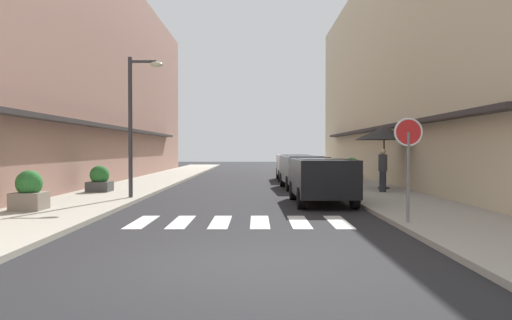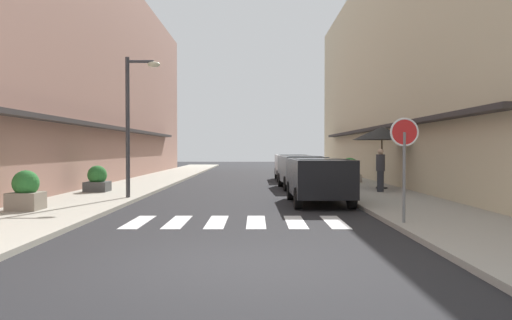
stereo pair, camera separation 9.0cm
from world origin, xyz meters
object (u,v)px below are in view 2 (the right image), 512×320
Objects in this scene: parked_car_mid at (303,168)px; street_lamp at (135,111)px; planter_corner at (28,192)px; planter_midblock at (99,180)px; planter_far at (352,171)px; parked_car_near at (320,176)px; pedestrian_walking_near at (382,169)px; round_street_sign at (406,143)px; parked_car_far at (293,164)px; cafe_umbrella at (384,133)px.

parked_car_mid is 0.87× the size of street_lamp.
street_lamp is 4.79m from planter_corner.
planter_corner is at bearing -90.62° from planter_midblock.
planter_midblock is 12.37m from planter_far.
parked_car_near is 2.52× the size of pedestrian_walking_near.
parked_car_mid is 1.76× the size of round_street_sign.
parked_car_far is at bearing 131.96° from planter_far.
round_street_sign is at bearing -13.70° from planter_corner.
planter_midblock is 11.02m from pedestrian_walking_near.
planter_far reaches higher than planter_corner.
cafe_umbrella is (9.46, 3.81, -0.66)m from street_lamp.
cafe_umbrella is (1.94, 9.69, 0.51)m from round_street_sign.
parked_car_near and parked_car_far have the same top height.
parked_car_near is 1.01× the size of parked_car_mid.
parked_car_far is (0.00, 12.19, 0.00)m from parked_car_near.
parked_car_far is 1.72× the size of cafe_umbrella.
planter_corner is at bearing -147.46° from cafe_umbrella.
round_street_sign is (1.31, -4.85, 1.00)m from parked_car_near.
pedestrian_walking_near is (2.79, -3.03, 0.07)m from parked_car_mid.
parked_car_near is 0.88× the size of street_lamp.
cafe_umbrella is at bearing 21.96° from street_lamp.
planter_far is at bearing 73.45° from parked_car_near.
parked_car_near is 1.62× the size of cafe_umbrella.
street_lamp is (-7.51, 5.88, 1.17)m from round_street_sign.
street_lamp reaches higher than parked_car_mid.
parked_car_mid is at bearing 46.62° from planter_corner.
planter_corner is at bearing -133.29° from planter_far.
planter_corner is (-8.28, -14.71, -0.31)m from parked_car_far.
round_street_sign is 14.14m from planter_far.
parked_car_mid is at bearing 40.04° from street_lamp.
cafe_umbrella is (3.25, -1.40, 1.51)m from parked_car_mid.
street_lamp is at bearing -119.07° from parked_car_far.
planter_far is at bearing 46.97° from parked_car_mid.
street_lamp reaches higher than parked_car_near.
parked_car_mid is 2.49× the size of pedestrian_walking_near.
cafe_umbrella is (3.25, -7.35, 1.51)m from parked_car_far.
planter_midblock is (0.06, 5.90, -0.04)m from planter_corner.
street_lamp is 4.44× the size of planter_corner.
pedestrian_walking_near reaches higher than parked_car_far.
planter_midblock is (-8.21, -8.81, -0.35)m from parked_car_far.
parked_car_mid is 3.40× the size of planter_far.
planter_midblock is (-8.21, 3.39, -0.35)m from parked_car_near.
pedestrian_walking_near is (11.07, 5.73, 0.38)m from planter_corner.
parked_car_near and parked_car_mid have the same top height.
street_lamp reaches higher than planter_midblock.
planter_midblock is at bearing -152.15° from planter_far.
parked_car_far is 9.40m from pedestrian_walking_near.
street_lamp is 3.99m from planter_midblock.
planter_corner is at bearing -163.11° from parked_car_near.
planter_far is at bearing -48.04° from parked_car_far.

